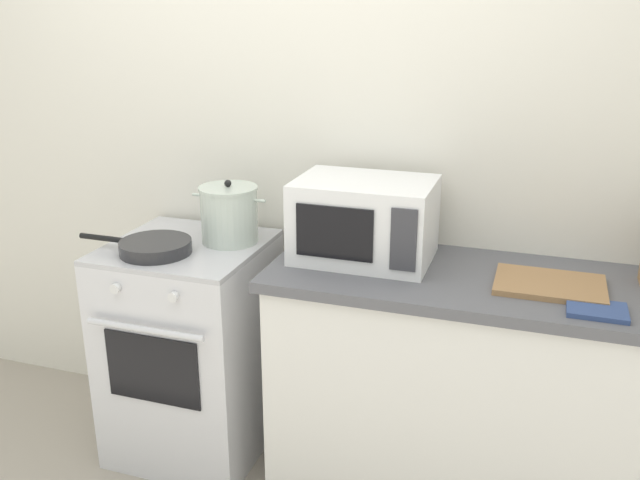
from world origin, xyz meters
TOP-DOWN VIEW (x-y plane):
  - back_wall at (0.30, 0.97)m, footprint 4.40×0.10m
  - lower_cabinet_right at (0.90, 0.62)m, footprint 1.64×0.56m
  - countertop_right at (0.90, 0.62)m, footprint 1.70×0.60m
  - stove at (-0.35, 0.60)m, footprint 0.60×0.64m
  - stock_pot at (-0.19, 0.69)m, footprint 0.31×0.23m
  - frying_pan at (-0.41, 0.47)m, footprint 0.47×0.27m
  - microwave at (0.36, 0.68)m, footprint 0.50×0.37m
  - cutting_board at (1.03, 0.60)m, footprint 0.36×0.26m
  - oven_mitt at (1.17, 0.44)m, footprint 0.18×0.14m

SIDE VIEW (x-z plane):
  - lower_cabinet_right at x=0.90m, z-range 0.00..0.88m
  - stove at x=-0.35m, z-range 0.00..0.92m
  - countertop_right at x=0.90m, z-range 0.88..0.92m
  - oven_mitt at x=1.17m, z-range 0.92..0.94m
  - cutting_board at x=1.03m, z-range 0.92..0.94m
  - frying_pan at x=-0.41m, z-range 0.92..0.97m
  - stock_pot at x=-0.19m, z-range 0.91..1.16m
  - microwave at x=0.36m, z-range 0.92..1.22m
  - back_wall at x=0.30m, z-range 0.00..2.50m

